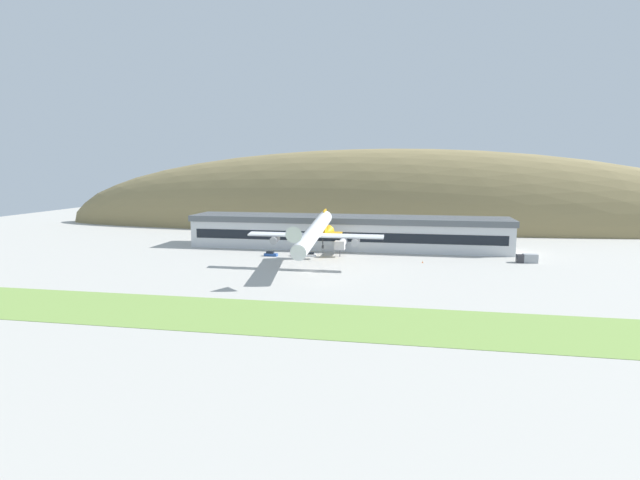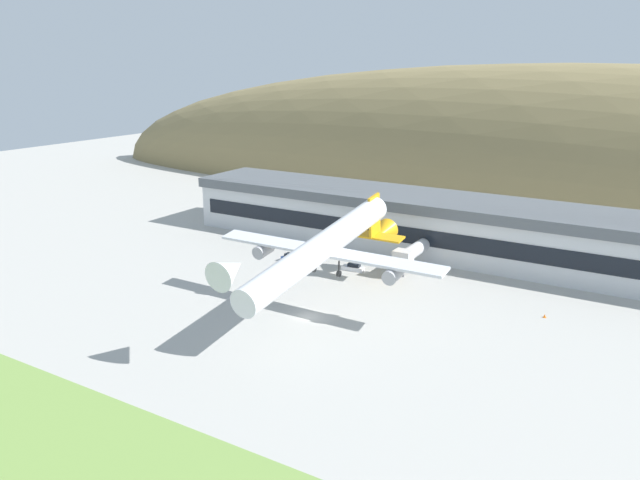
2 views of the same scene
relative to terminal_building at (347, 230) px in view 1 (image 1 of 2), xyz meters
name	(u,v)px [view 1 (image 1 of 2)]	position (x,y,z in m)	size (l,w,h in m)	color
ground_plane	(309,271)	(-5.24, -44.18, -6.83)	(441.57, 441.57, 0.00)	#ADAAA3
grass_strip_foreground	(264,316)	(-5.24, -89.56, -6.79)	(397.42, 23.23, 0.08)	#759947
hill_backdrop	(387,228)	(11.56, 65.56, -6.83)	(347.98, 50.20, 78.31)	olive
terminal_building	(347,230)	(0.00, 0.00, 0.00)	(118.16, 18.61, 12.06)	silver
jetway_0	(341,244)	(0.05, -15.37, -2.84)	(3.38, 11.82, 5.43)	silver
cargo_airplane	(314,233)	(-4.38, -41.01, 4.05)	(40.59, 50.69, 10.84)	silver
service_car_0	(271,254)	(-23.38, -21.89, -6.13)	(4.65, 2.02, 1.70)	#264C99
service_car_1	(310,255)	(-10.00, -20.02, -6.25)	(4.46, 2.04, 1.42)	silver
fuel_truck	(527,258)	(60.08, -18.43, -5.46)	(6.52, 2.73, 2.81)	#333338
traffic_cone_0	(423,262)	(27.46, -24.70, -6.55)	(0.52, 0.52, 0.58)	orange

